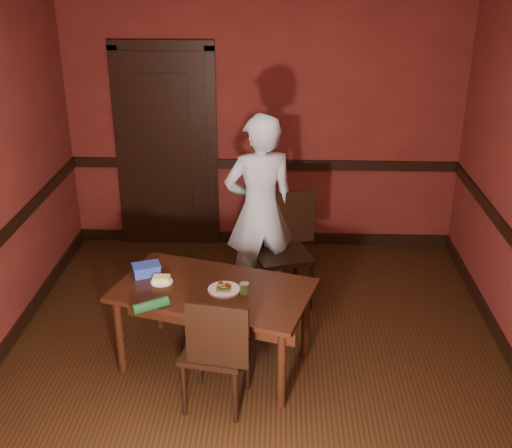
# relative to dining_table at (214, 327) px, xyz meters

# --- Properties ---
(floor) EXTENTS (4.00, 4.50, 0.01)m
(floor) POSITION_rel_dining_table_xyz_m (0.30, -0.03, -0.33)
(floor) COLOR black
(floor) RESTS_ON ground
(wall_back) EXTENTS (4.00, 0.02, 2.70)m
(wall_back) POSITION_rel_dining_table_xyz_m (0.30, 2.22, 1.02)
(wall_back) COLOR #5B201B
(wall_back) RESTS_ON ground
(wall_front) EXTENTS (4.00, 0.02, 2.70)m
(wall_front) POSITION_rel_dining_table_xyz_m (0.30, -2.28, 1.02)
(wall_front) COLOR #5B201B
(wall_front) RESTS_ON ground
(dado_back) EXTENTS (4.00, 0.03, 0.10)m
(dado_back) POSITION_rel_dining_table_xyz_m (0.30, 2.21, 0.57)
(dado_back) COLOR black
(dado_back) RESTS_ON ground
(baseboard_back) EXTENTS (4.00, 0.03, 0.12)m
(baseboard_back) POSITION_rel_dining_table_xyz_m (0.30, 2.21, -0.27)
(baseboard_back) COLOR black
(baseboard_back) RESTS_ON ground
(baseboard_left) EXTENTS (0.03, 4.50, 0.12)m
(baseboard_left) POSITION_rel_dining_table_xyz_m (-1.68, -0.03, -0.27)
(baseboard_left) COLOR black
(baseboard_left) RESTS_ON ground
(door) EXTENTS (1.05, 0.07, 2.20)m
(door) POSITION_rel_dining_table_xyz_m (-0.70, 2.19, 0.76)
(door) COLOR black
(door) RESTS_ON ground
(dining_table) EXTENTS (1.59, 1.17, 0.67)m
(dining_table) POSITION_rel_dining_table_xyz_m (0.00, 0.00, 0.00)
(dining_table) COLOR black
(dining_table) RESTS_ON floor
(chair_far) EXTENTS (0.59, 0.59, 1.00)m
(chair_far) POSITION_rel_dining_table_xyz_m (0.51, 0.95, 0.17)
(chair_far) COLOR black
(chair_far) RESTS_ON floor
(chair_near) EXTENTS (0.49, 0.49, 0.90)m
(chair_near) POSITION_rel_dining_table_xyz_m (0.06, -0.45, 0.12)
(chair_near) COLOR black
(chair_near) RESTS_ON floor
(person) EXTENTS (0.72, 0.58, 1.72)m
(person) POSITION_rel_dining_table_xyz_m (0.31, 1.07, 0.53)
(person) COLOR silver
(person) RESTS_ON floor
(sandwich_plate) EXTENTS (0.24, 0.24, 0.06)m
(sandwich_plate) POSITION_rel_dining_table_xyz_m (0.08, -0.03, 0.35)
(sandwich_plate) COLOR white
(sandwich_plate) RESTS_ON dining_table
(sauce_jar) EXTENTS (0.07, 0.07, 0.08)m
(sauce_jar) POSITION_rel_dining_table_xyz_m (0.23, -0.07, 0.38)
(sauce_jar) COLOR #5C9549
(sauce_jar) RESTS_ON dining_table
(cheese_saucer) EXTENTS (0.16, 0.16, 0.05)m
(cheese_saucer) POSITION_rel_dining_table_xyz_m (-0.40, 0.07, 0.35)
(cheese_saucer) COLOR white
(cheese_saucer) RESTS_ON dining_table
(food_tub) EXTENTS (0.25, 0.21, 0.09)m
(food_tub) POSITION_rel_dining_table_xyz_m (-0.53, 0.19, 0.38)
(food_tub) COLOR blue
(food_tub) RESTS_ON dining_table
(wrapped_veg) EXTENTS (0.26, 0.20, 0.07)m
(wrapped_veg) POSITION_rel_dining_table_xyz_m (-0.40, -0.32, 0.37)
(wrapped_veg) COLOR #14461F
(wrapped_veg) RESTS_ON dining_table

